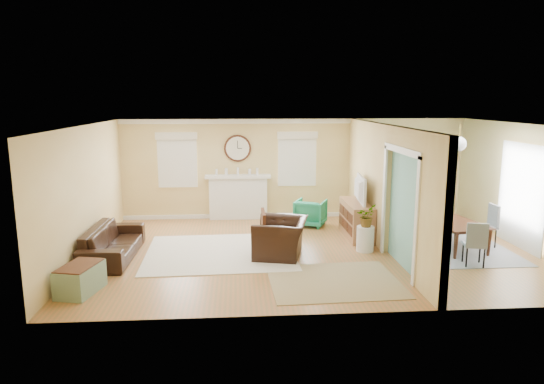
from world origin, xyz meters
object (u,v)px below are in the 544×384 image
(sofa, at_px, (113,242))
(eames_chair, at_px, (281,238))
(green_chair, at_px, (310,213))
(credenza, at_px, (356,220))
(dining_table, at_px, (451,234))

(sofa, bearing_deg, eames_chair, -91.62)
(eames_chair, relative_size, green_chair, 1.58)
(credenza, xyz_separation_m, dining_table, (1.83, -0.92, -0.11))
(green_chair, height_order, credenza, credenza)
(sofa, distance_m, dining_table, 7.01)
(eames_chair, distance_m, dining_table, 3.69)
(eames_chair, distance_m, green_chair, 2.47)
(credenza, bearing_deg, green_chair, 130.73)
(credenza, bearing_deg, dining_table, -26.65)
(green_chair, height_order, dining_table, green_chair)
(green_chair, relative_size, credenza, 0.49)
(green_chair, distance_m, credenza, 1.37)
(eames_chair, relative_size, dining_table, 0.69)
(eames_chair, relative_size, credenza, 0.77)
(eames_chair, distance_m, credenza, 2.22)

